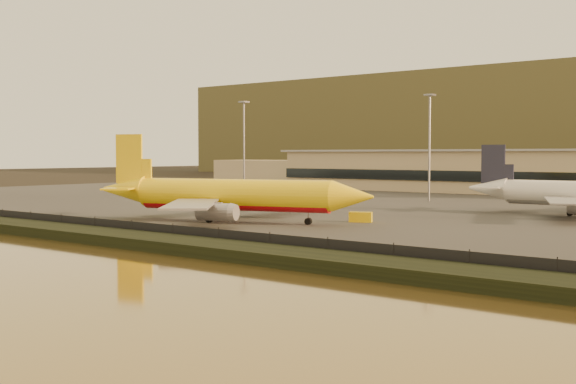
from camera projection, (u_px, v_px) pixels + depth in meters
name	position (u px, v px, depth m)	size (l,w,h in m)	color
ground	(231.00, 234.00, 102.87)	(900.00, 900.00, 0.00)	black
embankment	(138.00, 240.00, 89.51)	(320.00, 7.00, 1.40)	black
tarmac	(494.00, 200.00, 177.33)	(320.00, 220.00, 0.20)	#2D2D2D
perimeter_fence	(162.00, 233.00, 92.62)	(300.00, 0.05, 2.20)	black
terminal_building	(488.00, 172.00, 209.94)	(202.00, 25.00, 12.60)	tan
apron_light_masts	(526.00, 134.00, 151.56)	(152.20, 12.20, 25.40)	slate
dhl_cargo_jet	(229.00, 195.00, 118.93)	(48.04, 45.84, 14.64)	yellow
gse_vehicle_yellow	(361.00, 217.00, 118.57)	(3.72, 1.67, 1.67)	yellow
gse_vehicle_white	(247.00, 205.00, 144.95)	(3.82, 1.72, 1.72)	silver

